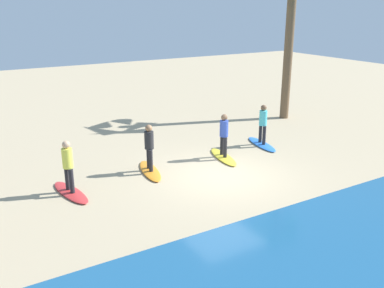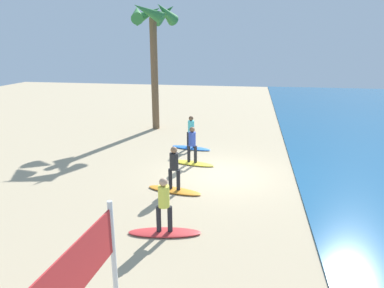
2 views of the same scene
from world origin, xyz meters
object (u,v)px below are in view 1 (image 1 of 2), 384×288
surfboard_blue (262,144)px  surfboard_orange (150,171)px  surfboard_red (71,192)px  surfer_yellow (224,132)px  surfboard_yellow (223,157)px  surfer_orange (149,144)px  surfer_blue (263,121)px  surfer_red (68,163)px

surfboard_blue → surfboard_orange: size_ratio=1.00×
surfboard_red → surfer_yellow: bearing=83.0°
surfboard_yellow → surfer_orange: bearing=-80.8°
surfer_yellow → surfer_blue: bearing=-168.8°
surfer_yellow → surfer_orange: same height
surfboard_orange → surfboard_yellow: bearing=98.8°
surfer_yellow → surfer_red: same height
surfer_orange → surfer_blue: bearing=-176.6°
surfboard_blue → surfboard_orange: same height
surfboard_blue → surfer_yellow: size_ratio=1.28×
surfer_blue → surfer_orange: 5.31m
surfboard_blue → surfer_yellow: surfer_yellow is taller
surfer_orange → surfer_red: size_ratio=1.00×
surfboard_blue → surfer_red: bearing=-74.1°
surfboard_yellow → surfboard_orange: size_ratio=1.00×
surfboard_yellow → surfer_red: 6.03m
surfer_yellow → surfboard_orange: (3.04, -0.13, -0.99)m
surfer_blue → surfboard_orange: 5.41m
surfboard_blue → surfer_red: (8.21, 0.68, 0.99)m
surfboard_red → surfboard_blue: bearing=85.5°
surfboard_red → surfer_red: size_ratio=1.28×
surfer_blue → surfer_yellow: size_ratio=1.00×
surfboard_yellow → surfer_yellow: (0.00, -0.00, 0.99)m
surfer_blue → surfer_yellow: 2.31m
surfer_blue → surfer_orange: same height
surfboard_orange → surfer_yellow: bearing=98.8°
surfboard_yellow → surfer_red: bearing=-76.1°
surfboard_yellow → surfer_orange: 3.20m
surfboard_blue → surfer_orange: (5.30, 0.31, 0.99)m
surfer_red → surfboard_blue: bearing=-175.3°
surfer_blue → surfer_red: bearing=4.7°
surfer_blue → surfer_orange: (5.30, 0.31, 0.00)m
surfer_blue → surfboard_red: size_ratio=0.78×
surfboard_yellow → surfboard_red: size_ratio=1.00×
surfboard_blue → surfboard_red: bearing=-74.1°
surfboard_blue → surfboard_orange: bearing=-75.5°
surfer_orange → surfer_red: (2.90, 0.36, 0.00)m
surfboard_yellow → surfboard_orange: bearing=-80.8°
surfer_blue → surfboard_red: surfer_blue is taller
surfboard_red → surfer_blue: bearing=85.5°
surfer_yellow → surfboard_red: (5.94, 0.23, -0.99)m
surfer_orange → surfboard_yellow: bearing=177.5°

